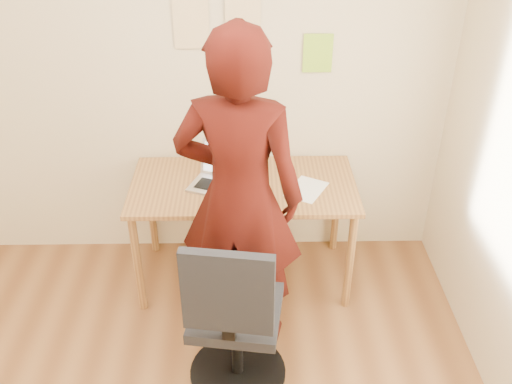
{
  "coord_description": "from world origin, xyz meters",
  "views": [
    {
      "loc": [
        0.45,
        -1.64,
        2.59
      ],
      "look_at": [
        0.49,
        0.95,
        0.95
      ],
      "focal_mm": 40.0,
      "sensor_mm": 36.0,
      "label": 1
    }
  ],
  "objects_px": {
    "desk": "(243,195)",
    "laptop": "(220,176)",
    "office_chair": "(234,326)",
    "person": "(239,198)",
    "phone": "(264,201)"
  },
  "relations": [
    {
      "from": "desk",
      "to": "laptop",
      "type": "xyz_separation_m",
      "value": [
        -0.14,
        0.01,
        0.14
      ]
    },
    {
      "from": "desk",
      "to": "office_chair",
      "type": "bearing_deg",
      "value": -92.97
    },
    {
      "from": "desk",
      "to": "person",
      "type": "height_order",
      "value": "person"
    },
    {
      "from": "desk",
      "to": "phone",
      "type": "xyz_separation_m",
      "value": [
        0.12,
        -0.21,
        0.09
      ]
    },
    {
      "from": "laptop",
      "to": "person",
      "type": "xyz_separation_m",
      "value": [
        0.13,
        -0.49,
        0.16
      ]
    },
    {
      "from": "laptop",
      "to": "person",
      "type": "bearing_deg",
      "value": -54.24
    },
    {
      "from": "laptop",
      "to": "person",
      "type": "relative_size",
      "value": 0.21
    },
    {
      "from": "phone",
      "to": "office_chair",
      "type": "height_order",
      "value": "office_chair"
    },
    {
      "from": "person",
      "to": "laptop",
      "type": "bearing_deg",
      "value": -64.45
    },
    {
      "from": "laptop",
      "to": "phone",
      "type": "xyz_separation_m",
      "value": [
        0.27,
        -0.22,
        -0.05
      ]
    },
    {
      "from": "phone",
      "to": "person",
      "type": "distance_m",
      "value": 0.37
    },
    {
      "from": "desk",
      "to": "laptop",
      "type": "height_order",
      "value": "laptop"
    },
    {
      "from": "phone",
      "to": "laptop",
      "type": "bearing_deg",
      "value": 152.81
    },
    {
      "from": "office_chair",
      "to": "phone",
      "type": "bearing_deg",
      "value": 84.9
    },
    {
      "from": "desk",
      "to": "laptop",
      "type": "distance_m",
      "value": 0.2
    }
  ]
}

